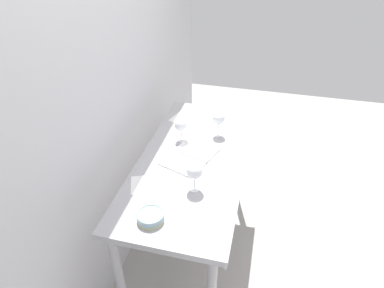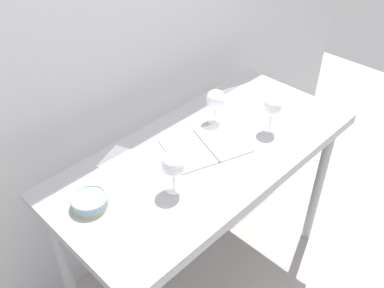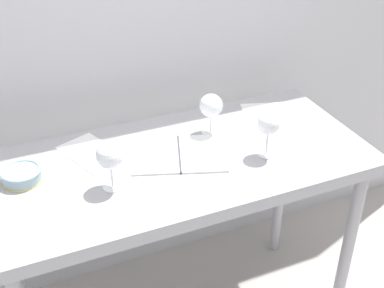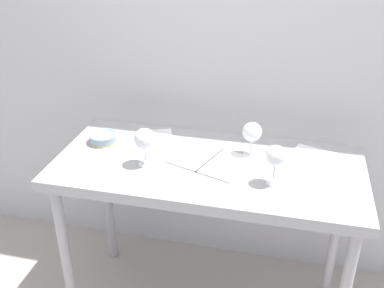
% 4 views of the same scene
% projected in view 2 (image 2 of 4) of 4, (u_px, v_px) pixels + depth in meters
% --- Properties ---
extents(ground_plane, '(6.00, 6.00, 0.00)m').
position_uv_depth(ground_plane, '(204.00, 274.00, 2.35)').
color(ground_plane, '#9F9A95').
extents(back_wall, '(3.80, 0.04, 2.60)m').
position_uv_depth(back_wall, '(127.00, 28.00, 1.82)').
color(back_wall, '#BBBBC0').
rests_on(back_wall, ground_plane).
extents(steel_counter, '(1.40, 0.65, 0.90)m').
position_uv_depth(steel_counter, '(208.00, 168.00, 1.86)').
color(steel_counter, '#A0A0A5').
rests_on(steel_counter, ground_plane).
extents(wine_glass_near_right, '(0.09, 0.09, 0.18)m').
position_uv_depth(wine_glass_near_right, '(273.00, 106.00, 1.82)').
color(wine_glass_near_right, white).
rests_on(wine_glass_near_right, steel_counter).
extents(wine_glass_far_right, '(0.09, 0.09, 0.17)m').
position_uv_depth(wine_glass_far_right, '(216.00, 100.00, 1.89)').
color(wine_glass_far_right, white).
rests_on(wine_glass_far_right, steel_counter).
extents(wine_glass_near_left, '(0.09, 0.09, 0.18)m').
position_uv_depth(wine_glass_near_left, '(173.00, 165.00, 1.52)').
color(wine_glass_near_left, white).
rests_on(wine_glass_near_left, steel_counter).
extents(open_notebook, '(0.40, 0.35, 0.01)m').
position_uv_depth(open_notebook, '(205.00, 146.00, 1.81)').
color(open_notebook, white).
rests_on(open_notebook, steel_counter).
extents(tasting_sheet_upper, '(0.24, 0.30, 0.00)m').
position_uv_depth(tasting_sheet_upper, '(134.00, 164.00, 1.72)').
color(tasting_sheet_upper, white).
rests_on(tasting_sheet_upper, steel_counter).
extents(tasting_sheet_lower, '(0.26, 0.30, 0.00)m').
position_uv_depth(tasting_sheet_lower, '(248.00, 98.00, 2.12)').
color(tasting_sheet_lower, white).
rests_on(tasting_sheet_lower, steel_counter).
extents(tasting_bowl, '(0.14, 0.14, 0.05)m').
position_uv_depth(tasting_bowl, '(90.00, 201.00, 1.52)').
color(tasting_bowl, '#DBCC66').
rests_on(tasting_bowl, steel_counter).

